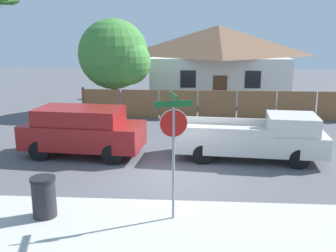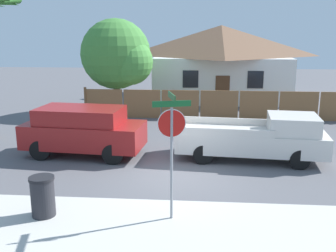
{
  "view_description": "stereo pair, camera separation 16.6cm",
  "coord_description": "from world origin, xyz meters",
  "px_view_note": "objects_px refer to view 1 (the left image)",
  "views": [
    {
      "loc": [
        0.63,
        -12.44,
        4.71
      ],
      "look_at": [
        -0.24,
        0.48,
        1.6
      ],
      "focal_mm": 42.0,
      "sensor_mm": 36.0,
      "label": 1
    },
    {
      "loc": [
        0.8,
        -12.43,
        4.71
      ],
      "look_at": [
        -0.24,
        0.48,
        1.6
      ],
      "focal_mm": 42.0,
      "sensor_mm": 36.0,
      "label": 2
    }
  ],
  "objects_px": {
    "orange_pickup": "(257,137)",
    "stop_sign": "(173,135)",
    "red_suv": "(83,130)",
    "trash_bin": "(44,197)",
    "oak_tree": "(116,56)",
    "house": "(218,61)"
  },
  "relations": [
    {
      "from": "trash_bin",
      "to": "house",
      "type": "bearing_deg",
      "value": 74.31
    },
    {
      "from": "house",
      "to": "stop_sign",
      "type": "bearing_deg",
      "value": -96.28
    },
    {
      "from": "house",
      "to": "oak_tree",
      "type": "relative_size",
      "value": 1.79
    },
    {
      "from": "red_suv",
      "to": "stop_sign",
      "type": "distance_m",
      "value": 6.46
    },
    {
      "from": "orange_pickup",
      "to": "stop_sign",
      "type": "xyz_separation_m",
      "value": [
        -2.86,
        -5.06,
        1.38
      ]
    },
    {
      "from": "red_suv",
      "to": "trash_bin",
      "type": "bearing_deg",
      "value": -79.98
    },
    {
      "from": "red_suv",
      "to": "trash_bin",
      "type": "relative_size",
      "value": 4.39
    },
    {
      "from": "orange_pickup",
      "to": "stop_sign",
      "type": "bearing_deg",
      "value": -114.27
    },
    {
      "from": "house",
      "to": "red_suv",
      "type": "distance_m",
      "value": 15.59
    },
    {
      "from": "orange_pickup",
      "to": "trash_bin",
      "type": "bearing_deg",
      "value": -134.9
    },
    {
      "from": "house",
      "to": "red_suv",
      "type": "relative_size",
      "value": 2.08
    },
    {
      "from": "house",
      "to": "trash_bin",
      "type": "distance_m",
      "value": 20.41
    },
    {
      "from": "house",
      "to": "stop_sign",
      "type": "relative_size",
      "value": 3.01
    },
    {
      "from": "house",
      "to": "stop_sign",
      "type": "distance_m",
      "value": 19.53
    },
    {
      "from": "house",
      "to": "orange_pickup",
      "type": "bearing_deg",
      "value": -87.09
    },
    {
      "from": "trash_bin",
      "to": "oak_tree",
      "type": "bearing_deg",
      "value": 92.99
    },
    {
      "from": "oak_tree",
      "to": "trash_bin",
      "type": "height_order",
      "value": "oak_tree"
    },
    {
      "from": "oak_tree",
      "to": "red_suv",
      "type": "relative_size",
      "value": 1.16
    },
    {
      "from": "trash_bin",
      "to": "orange_pickup",
      "type": "bearing_deg",
      "value": 39.86
    },
    {
      "from": "oak_tree",
      "to": "trash_bin",
      "type": "relative_size",
      "value": 5.1
    },
    {
      "from": "red_suv",
      "to": "trash_bin",
      "type": "distance_m",
      "value": 5.26
    },
    {
      "from": "house",
      "to": "trash_bin",
      "type": "xyz_separation_m",
      "value": [
        -5.49,
        -19.54,
        -2.14
      ]
    }
  ]
}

